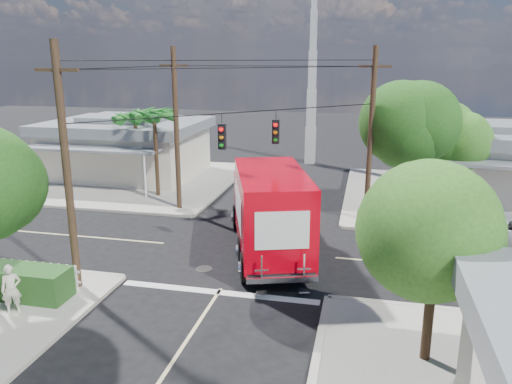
% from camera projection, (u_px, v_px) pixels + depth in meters
% --- Properties ---
extents(ground, '(120.00, 120.00, 0.00)m').
position_uv_depth(ground, '(246.00, 250.00, 22.49)').
color(ground, black).
rests_on(ground, ground).
extents(sidewalk_ne, '(14.12, 14.12, 0.14)m').
position_uv_depth(sidewalk_ne, '(462.00, 199.00, 30.41)').
color(sidewalk_ne, gray).
rests_on(sidewalk_ne, ground).
extents(sidewalk_nw, '(14.12, 14.12, 0.14)m').
position_uv_depth(sidewalk_nw, '(133.00, 181.00, 35.04)').
color(sidewalk_nw, gray).
rests_on(sidewalk_nw, ground).
extents(road_markings, '(32.00, 32.00, 0.01)m').
position_uv_depth(road_markings, '(238.00, 263.00, 21.10)').
color(road_markings, beige).
rests_on(road_markings, ground).
extents(building_ne, '(11.80, 10.20, 4.50)m').
position_uv_depth(building_ne, '(491.00, 161.00, 30.50)').
color(building_ne, silver).
rests_on(building_ne, sidewalk_ne).
extents(building_nw, '(10.80, 10.20, 4.30)m').
position_uv_depth(building_nw, '(127.00, 146.00, 36.22)').
color(building_nw, beige).
rests_on(building_nw, sidewalk_nw).
extents(radio_tower, '(0.80, 0.80, 17.00)m').
position_uv_depth(radio_tower, '(312.00, 94.00, 39.77)').
color(radio_tower, silver).
rests_on(radio_tower, ground).
extents(tree_ne_front, '(4.21, 4.14, 6.66)m').
position_uv_depth(tree_ne_front, '(410.00, 130.00, 26.09)').
color(tree_ne_front, '#422D1C').
rests_on(tree_ne_front, sidewalk_ne).
extents(tree_ne_back, '(3.77, 3.66, 5.82)m').
position_uv_depth(tree_ne_back, '(455.00, 136.00, 27.76)').
color(tree_ne_back, '#422D1C').
rests_on(tree_ne_back, sidewalk_ne).
extents(tree_se, '(3.67, 3.54, 5.62)m').
position_uv_depth(tree_se, '(438.00, 228.00, 13.13)').
color(tree_se, '#422D1C').
rests_on(tree_se, sidewalk_se).
extents(palm_nw_front, '(3.01, 3.08, 5.59)m').
position_uv_depth(palm_nw_front, '(154.00, 116.00, 29.85)').
color(palm_nw_front, '#422D1C').
rests_on(palm_nw_front, sidewalk_nw).
extents(palm_nw_back, '(3.01, 3.08, 5.19)m').
position_uv_depth(palm_nw_back, '(135.00, 118.00, 31.79)').
color(palm_nw_back, '#422D1C').
rests_on(palm_nw_back, sidewalk_nw).
extents(utility_poles, '(12.00, 10.68, 9.00)m').
position_uv_depth(utility_poles, '(221.00, 141.00, 23.13)').
color(utility_poles, '#473321').
rests_on(utility_poles, ground).
extents(picket_fence, '(5.94, 0.06, 1.00)m').
position_uv_depth(picket_fence, '(9.00, 270.00, 18.70)').
color(picket_fence, silver).
rests_on(picket_fence, sidewalk_sw).
extents(vending_boxes, '(1.90, 0.50, 1.10)m').
position_uv_depth(vending_boxes, '(391.00, 206.00, 26.77)').
color(vending_boxes, '#A41E29').
rests_on(vending_boxes, sidewalk_ne).
extents(delivery_truck, '(5.21, 9.26, 3.85)m').
position_uv_depth(delivery_truck, '(269.00, 210.00, 21.80)').
color(delivery_truck, black).
rests_on(delivery_truck, ground).
extents(pedestrian, '(0.75, 0.70, 1.71)m').
position_uv_depth(pedestrian, '(11.00, 289.00, 16.47)').
color(pedestrian, beige).
rests_on(pedestrian, sidewalk_sw).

